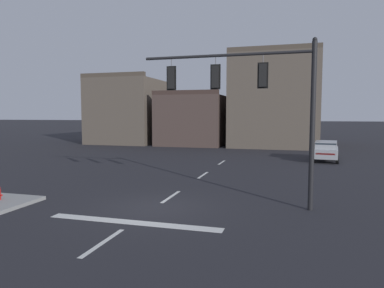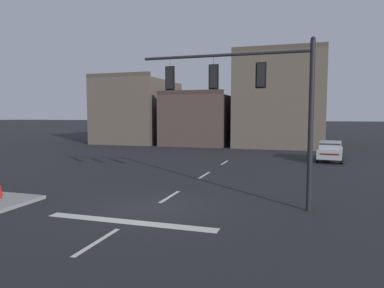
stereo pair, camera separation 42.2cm
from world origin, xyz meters
TOP-DOWN VIEW (x-y plane):
  - ground_plane at (0.00, 0.00)m, footprint 400.00×400.00m
  - stop_bar_paint at (0.00, -2.00)m, footprint 6.40×0.50m
  - lane_centreline at (0.00, 2.00)m, footprint 0.16×26.40m
  - signal_mast_near_side at (3.76, 1.41)m, footprint 7.00×0.36m
  - car_lot_nearside at (7.94, 17.29)m, footprint 2.29×4.59m
  - building_row at (-4.26, 31.68)m, footprint 28.02×13.96m

SIDE VIEW (x-z plane):
  - ground_plane at x=0.00m, z-range 0.00..0.00m
  - lane_centreline at x=0.00m, z-range 0.00..0.01m
  - stop_bar_paint at x=0.00m, z-range 0.00..0.01m
  - car_lot_nearside at x=7.94m, z-range 0.05..1.66m
  - building_row at x=-4.26m, z-range -0.97..10.02m
  - signal_mast_near_side at x=3.76m, z-range 1.31..7.98m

